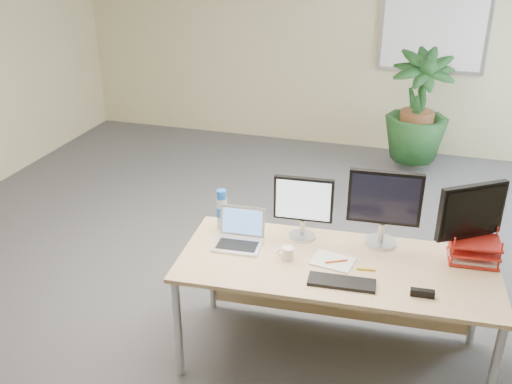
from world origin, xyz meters
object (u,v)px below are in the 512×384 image
(monitor_left, at_px, (303,204))
(laptop, at_px, (240,235))
(desk, at_px, (337,275))
(floor_plant, at_px, (418,111))
(monitor_right, at_px, (384,204))

(monitor_left, bearing_deg, laptop, -153.52)
(desk, bearing_deg, floor_plant, 84.09)
(desk, distance_m, monitor_left, 0.53)
(monitor_left, height_order, monitor_right, monitor_right)
(desk, relative_size, floor_plant, 1.39)
(floor_plant, xyz_separation_m, monitor_right, (-0.12, -3.32, 0.34))
(monitor_left, xyz_separation_m, monitor_right, (0.53, 0.06, 0.05))
(floor_plant, height_order, laptop, floor_plant)
(monitor_left, bearing_deg, monitor_right, 6.89)
(monitor_left, xyz_separation_m, laptop, (-0.39, -0.20, -0.20))
(floor_plant, distance_m, laptop, 3.73)
(desk, distance_m, laptop, 0.71)
(desk, distance_m, monitor_right, 0.58)
(floor_plant, relative_size, monitor_right, 2.80)
(monitor_right, distance_m, laptop, 0.99)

